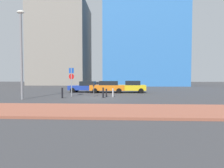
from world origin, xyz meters
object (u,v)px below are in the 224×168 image
parked_car_orange (108,87)px  traffic_bollard_near (106,93)px  parked_car_yellow (130,87)px  traffic_bollard_far (103,93)px  parked_car_blue (86,87)px  street_lamp (21,48)px  traffic_bollard_mid (62,93)px  parking_meter (94,88)px  traffic_bollard_edge (113,93)px  parking_sign_post (71,78)px

parked_car_orange → traffic_bollard_near: (0.23, -4.95, -0.39)m
parked_car_orange → parked_car_yellow: bearing=1.6°
traffic_bollard_far → traffic_bollard_near: bearing=74.8°
parked_car_blue → street_lamp: street_lamp is taller
parked_car_yellow → traffic_bollard_mid: parked_car_yellow is taller
parking_meter → traffic_bollard_far: 1.66m
parked_car_blue → traffic_bollard_edge: bearing=-54.3°
parking_meter → traffic_bollard_edge: size_ratio=1.57×
street_lamp → parked_car_yellow: bearing=35.5°
traffic_bollard_edge → parked_car_orange: bearing=100.3°
traffic_bollard_far → parking_sign_post: bearing=161.7°
parking_meter → traffic_bollard_near: size_ratio=1.63×
parking_sign_post → traffic_bollard_edge: parking_sign_post is taller
traffic_bollard_edge → parking_meter: bearing=172.5°
parked_car_orange → parking_meter: size_ratio=3.25×
parked_car_blue → parking_meter: size_ratio=3.29×
traffic_bollard_near → traffic_bollard_edge: 0.68m
street_lamp → traffic_bollard_mid: 5.47m
parked_car_yellow → traffic_bollard_edge: size_ratio=4.65×
parked_car_orange → parked_car_yellow: 3.02m
parking_meter → traffic_bollard_mid: size_ratio=1.34×
parked_car_orange → parking_meter: bearing=-103.7°
parked_car_yellow → parking_meter: 6.33m
parked_car_blue → traffic_bollard_near: size_ratio=5.36×
parked_car_yellow → traffic_bollard_edge: parked_car_yellow is taller
parking_meter → traffic_bollard_edge: 2.11m
street_lamp → traffic_bollard_near: size_ratio=9.50×
traffic_bollard_mid → traffic_bollard_far: size_ratio=1.00×
parking_meter → street_lamp: bearing=-157.1°
parking_meter → traffic_bollard_far: (1.12, -1.16, -0.38)m
parked_car_yellow → parking_sign_post: bearing=-143.7°
parked_car_blue → traffic_bollard_near: (3.19, -5.38, -0.33)m
parked_car_blue → traffic_bollard_far: bearing=-64.9°
parked_car_orange → traffic_bollard_near: bearing=-87.4°
traffic_bollard_mid → parked_car_yellow: bearing=41.5°
parked_car_blue → traffic_bollard_edge: size_ratio=5.15×
parked_car_orange → parking_sign_post: bearing=-126.7°
parked_car_blue → traffic_bollard_mid: bearing=-99.1°
parked_car_blue → parked_car_orange: parked_car_orange is taller
traffic_bollard_far → traffic_bollard_edge: size_ratio=1.17×
parking_meter → traffic_bollard_edge: parking_meter is taller
parked_car_orange → traffic_bollard_mid: size_ratio=4.37×
parked_car_yellow → traffic_bollard_far: (-3.04, -5.94, -0.28)m
parking_meter → parked_car_yellow: bearing=48.9°
parked_car_yellow → traffic_bollard_far: parked_car_yellow is taller
parking_sign_post → traffic_bollard_edge: bearing=-3.4°
parked_car_orange → traffic_bollard_edge: (0.90, -4.96, -0.37)m
parked_car_yellow → parking_sign_post: parking_sign_post is taller
parking_meter → traffic_bollard_edge: (2.05, -0.27, -0.46)m
parking_sign_post → parking_meter: size_ratio=2.20×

